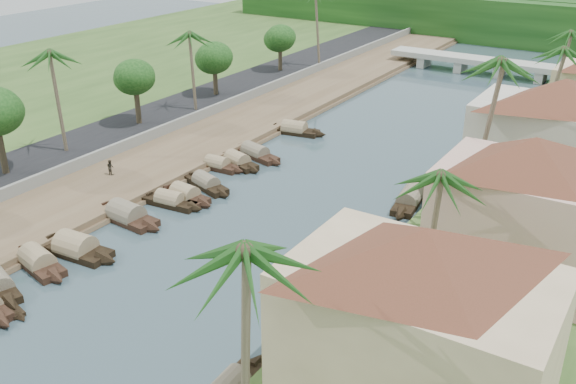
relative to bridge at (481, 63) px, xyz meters
The scene contains 35 objects.
ground 72.02m from the bridge, 90.00° to the right, with size 220.00×220.00×0.00m, color #364A52.
left_bank 54.42m from the bridge, 107.10° to the right, with size 10.00×180.00×0.80m, color brown.
right_bank 55.37m from the bridge, 69.93° to the right, with size 16.00×180.00×1.20m, color #2B471C.
road 57.49m from the bridge, 115.23° to the right, with size 8.00×180.00×1.40m, color black.
retaining_wall 55.79m from the bridge, 111.23° to the right, with size 0.40×180.00×1.10m, color slate.
treeline 28.09m from the bridge, 90.00° to the left, with size 120.00×14.00×8.00m.
bridge is the anchor object (origin of this frame).
building_near 76.54m from the bridge, 75.61° to the right, with size 14.85×14.85×10.20m.
building_mid 61.51m from the bridge, 70.98° to the right, with size 14.11×14.11×9.70m.
building_far 48.15m from the bridge, 66.65° to the right, with size 15.59×15.59×10.20m.
sampan_4 74.24m from the bridge, 97.53° to the right, with size 7.83×3.30×2.18m.
sampan_5 71.35m from the bridge, 97.16° to the right, with size 8.17×2.60×2.53m.
sampan_6 65.53m from the bridge, 98.51° to the right, with size 8.45×2.60×2.45m.
sampan_7 61.30m from the bridge, 98.06° to the right, with size 7.07×2.02×1.90m.
sampan_8 59.69m from the bridge, 97.96° to the right, with size 6.91×2.38×2.12m.
sampan_9 56.65m from the bridge, 98.48° to the right, with size 7.48×3.68×1.92m.
sampan_10 52.91m from the bridge, 101.24° to the right, with size 6.50×1.72×1.84m.
sampan_11 50.93m from the bridge, 100.36° to the right, with size 7.10×3.42×2.03m.
sampan_12 48.06m from the bridge, 100.79° to the right, with size 8.42×3.63×2.01m.
sampan_13 39.93m from the bridge, 103.67° to the right, with size 8.04×2.90×2.17m.
sampan_15 65.98m from the bridge, 81.04° to the right, with size 3.03×7.97×2.11m.
sampan_16 49.99m from the bridge, 79.76° to the right, with size 2.77×8.93×2.15m.
canoe_1 78.25m from the bridge, 95.23° to the right, with size 4.84×1.87×0.77m.
canoe_2 56.30m from the bridge, 98.51° to the right, with size 6.17×2.52×0.90m.
palm_0 84.30m from the bridge, 79.66° to the right, with size 3.20×3.20×13.55m.
palm_1 66.81m from the bridge, 76.04° to the right, with size 3.20×3.20×10.20m.
palm_2 55.81m from the bridge, 74.02° to the right, with size 3.20×3.20×14.42m.
palm_3 38.71m from the bridge, 64.72° to the right, with size 3.20×3.20×12.03m.
palm_5 64.15m from the bridge, 112.22° to the right, with size 3.20×3.20×11.37m.
palm_6 47.31m from the bridge, 118.20° to the right, with size 3.20×3.20×10.52m.
palm_7 22.59m from the bridge, 48.26° to the right, with size 3.20×3.20×10.52m.
tree_3 54.28m from the bridge, 116.35° to the right, with size 4.46×4.46×7.06m.
tree_4 42.26m from the bridge, 124.81° to the right, with size 4.62×4.62×6.59m.
tree_5 31.02m from the bridge, 141.36° to the right, with size 4.39×4.39×6.43m.
person_far 62.05m from the bridge, 105.59° to the right, with size 0.70×0.54×1.44m, color #342E24.
Camera 1 is at (26.93, -25.77, 24.15)m, focal length 40.00 mm.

